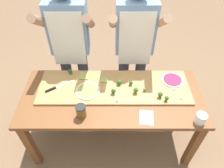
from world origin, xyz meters
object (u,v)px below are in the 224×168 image
at_px(cheese_crumble_c, 118,100).
at_px(cook_left, 71,43).
at_px(chefs_knife, 57,87).
at_px(broccoli_floret_front_right, 120,82).
at_px(cheese_crumble_a, 175,90).
at_px(broccoli_floret_front_mid, 137,90).
at_px(cook_right, 135,43).
at_px(pizza_slice_near_right, 105,80).
at_px(broccoli_floret_back_right, 114,91).
at_px(broccoli_floret_center_right, 132,83).
at_px(pizza_slice_near_left, 85,76).
at_px(prep_table, 113,103).
at_px(flour_cup, 201,119).
at_px(pizza_whole_beet_magenta, 173,80).
at_px(sauce_jar, 82,111).
at_px(broccoli_floret_back_mid, 168,98).
at_px(cheese_crumble_b, 182,98).
at_px(broccoli_floret_center_left, 71,71).
at_px(pizza_whole_pesto_green, 89,91).
at_px(broccoli_floret_front_left, 145,89).
at_px(recipe_note, 147,118).
at_px(broccoli_floret_back_left, 161,95).

bearing_deg(cheese_crumble_c, cook_left, 128.33).
height_order(chefs_knife, broccoli_floret_front_right, broccoli_floret_front_right).
bearing_deg(cheese_crumble_a, chefs_knife, 178.53).
distance_m(broccoli_floret_front_right, cook_left, 0.68).
relative_size(broccoli_floret_front_mid, cook_right, 0.04).
xyz_separation_m(pizza_slice_near_right, broccoli_floret_back_right, (0.09, -0.18, 0.03)).
height_order(chefs_knife, broccoli_floret_center_right, broccoli_floret_center_right).
distance_m(chefs_knife, pizza_slice_near_left, 0.30).
height_order(prep_table, broccoli_floret_front_right, broccoli_floret_front_right).
relative_size(broccoli_floret_front_right, flour_cup, 0.64).
height_order(chefs_knife, pizza_whole_beet_magenta, same).
height_order(pizza_slice_near_right, sauce_jar, sauce_jar).
height_order(broccoli_floret_back_mid, cheese_crumble_b, broccoli_floret_back_mid).
bearing_deg(broccoli_floret_front_mid, broccoli_floret_front_right, 143.74).
relative_size(pizza_slice_near_left, broccoli_floret_back_mid, 1.48).
relative_size(broccoli_floret_front_right, cheese_crumble_a, 4.42).
bearing_deg(cook_right, broccoli_floret_center_left, -159.58).
xyz_separation_m(pizza_whole_pesto_green, broccoli_floret_front_mid, (0.46, -0.02, 0.03)).
bearing_deg(broccoli_floret_center_right, prep_table, -145.85).
bearing_deg(sauce_jar, cheese_crumble_b, 10.99).
relative_size(prep_table, pizza_whole_beet_magenta, 7.86).
bearing_deg(pizza_whole_beet_magenta, pizza_slice_near_right, -179.76).
bearing_deg(broccoli_floret_center_right, cheese_crumble_a, -9.71).
xyz_separation_m(chefs_knife, pizza_whole_beet_magenta, (1.16, 0.11, 0.00)).
bearing_deg(broccoli_floret_center_left, pizza_whole_pesto_green, -51.23).
bearing_deg(cheese_crumble_b, broccoli_floret_front_left, 163.78).
bearing_deg(broccoli_floret_front_left, broccoli_floret_front_right, 159.51).
height_order(prep_table, cheese_crumble_b, cheese_crumble_b).
xyz_separation_m(prep_table, broccoli_floret_center_right, (0.19, 0.13, 0.15)).
xyz_separation_m(pizza_slice_near_right, sauce_jar, (-0.19, -0.42, 0.04)).
height_order(broccoli_floret_front_left, recipe_note, broccoli_floret_front_left).
distance_m(broccoli_floret_back_mid, cook_right, 0.70).
bearing_deg(cheese_crumble_c, broccoli_floret_back_left, 6.72).
height_order(pizza_slice_near_left, cheese_crumble_b, cheese_crumble_b).
distance_m(broccoli_floret_center_left, broccoli_floret_front_left, 0.79).
relative_size(broccoli_floret_center_left, broccoli_floret_center_right, 1.15).
height_order(pizza_whole_beet_magenta, cheese_crumble_c, cheese_crumble_c).
height_order(pizza_slice_near_right, recipe_note, pizza_slice_near_right).
relative_size(pizza_slice_near_left, cook_right, 0.05).
relative_size(broccoli_floret_front_right, sauce_jar, 0.48).
distance_m(cheese_crumble_c, recipe_note, 0.31).
distance_m(pizza_whole_beet_magenta, cook_left, 1.14).
bearing_deg(chefs_knife, broccoli_floret_center_right, 3.26).
bearing_deg(flour_cup, pizza_slice_near_left, 152.58).
xyz_separation_m(broccoli_floret_back_right, cook_left, (-0.46, 0.53, 0.18)).
xyz_separation_m(pizza_slice_near_left, broccoli_floret_back_mid, (0.79, -0.32, 0.03)).
relative_size(broccoli_floret_front_mid, broccoli_floret_front_right, 1.09).
relative_size(broccoli_floret_back_right, cheese_crumble_c, 2.72).
bearing_deg(prep_table, recipe_note, -40.00).
bearing_deg(broccoli_floret_back_left, sauce_jar, -164.55).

